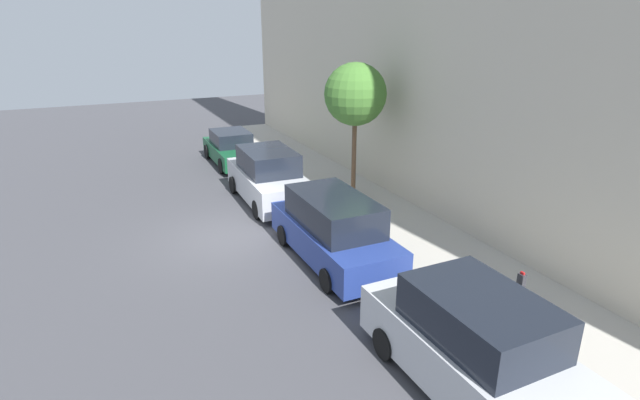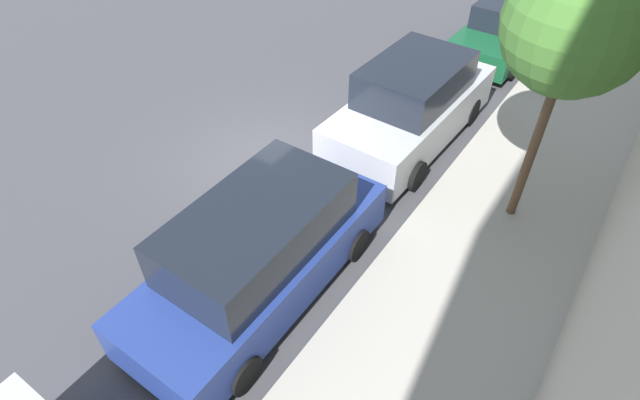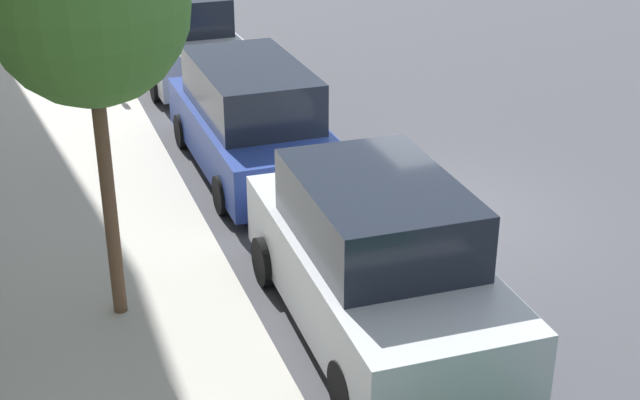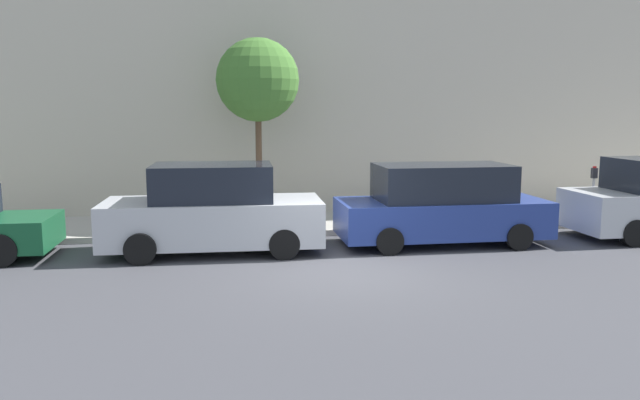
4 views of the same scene
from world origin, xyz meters
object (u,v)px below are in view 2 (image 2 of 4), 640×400
at_px(parked_sedan_fourth, 504,29).
at_px(fire_hydrant, 582,13).
at_px(parked_minivan_second, 260,252).
at_px(street_tree, 577,24).
at_px(parked_suv_third, 411,105).

xyz_separation_m(parked_sedan_fourth, fire_hydrant, (1.50, 3.21, -0.23)).
xyz_separation_m(parked_minivan_second, fire_hydrant, (1.66, 14.24, -0.43)).
relative_size(parked_sedan_fourth, street_tree, 0.92).
bearing_deg(parked_suv_third, parked_sedan_fourth, 88.22).
relative_size(parked_minivan_second, parked_sedan_fourth, 1.08).
height_order(parked_minivan_second, parked_sedan_fourth, parked_minivan_second).
xyz_separation_m(parked_minivan_second, parked_sedan_fourth, (0.15, 11.02, -0.20)).
height_order(parked_suv_third, street_tree, street_tree).
bearing_deg(parked_sedan_fourth, parked_suv_third, -91.78).
relative_size(street_tree, fire_hydrant, 7.10).
bearing_deg(parked_sedan_fourth, fire_hydrant, 64.91).
distance_m(parked_minivan_second, street_tree, 5.86).
bearing_deg(parked_suv_third, fire_hydrant, 79.31).
height_order(parked_sedan_fourth, fire_hydrant, parked_sedan_fourth).
bearing_deg(parked_minivan_second, fire_hydrant, 83.37).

